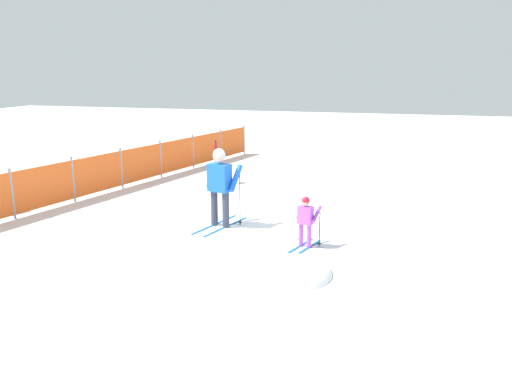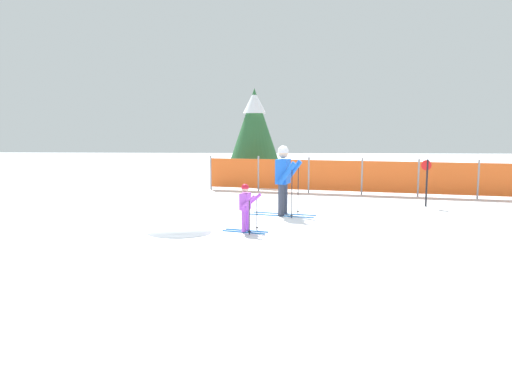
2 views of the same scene
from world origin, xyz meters
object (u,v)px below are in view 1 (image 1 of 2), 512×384
skier_child (306,218)px  safety_fence (142,163)px  skier_adult (220,181)px  trail_marker (216,157)px

skier_child → safety_fence: bearing=71.8°
skier_adult → trail_marker: bearing=37.5°
skier_child → trail_marker: size_ratio=0.78×
trail_marker → safety_fence: bearing=103.3°
skier_child → safety_fence: size_ratio=0.08×
safety_fence → trail_marker: (0.51, -2.16, 0.21)m
trail_marker → skier_child: bearing=-142.7°
skier_adult → skier_child: size_ratio=1.71×
skier_child → trail_marker: bearing=55.1°
skier_child → trail_marker: (4.67, 3.56, 0.22)m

